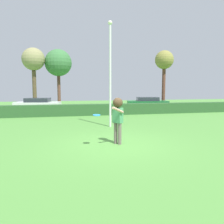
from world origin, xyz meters
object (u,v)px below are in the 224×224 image
frisbee (97,115)px  bare_elm_tree (33,61)px  lamppost (110,69)px  maple_tree (164,62)px  parked_car_white (38,104)px  parked_car_green (147,102)px  oak_tree (58,63)px  person (118,114)px

frisbee → bare_elm_tree: bearing=103.2°
lamppost → maple_tree: 13.73m
parked_car_white → lamppost: bearing=-63.9°
frisbee → parked_car_green: parked_car_green is taller
parked_car_green → oak_tree: bearing=151.8°
lamppost → maple_tree: (8.42, 10.69, 1.86)m
oak_tree → parked_car_green: bearing=-28.2°
parked_car_white → oak_tree: (1.94, 4.48, 4.36)m
frisbee → bare_elm_tree: (-4.26, 18.10, 4.02)m
person → parked_car_white: size_ratio=0.41×
person → frisbee: bearing=-161.4°
frisbee → oak_tree: size_ratio=0.04×
maple_tree → parked_car_white: bearing=-177.4°
bare_elm_tree → frisbee: bearing=-76.8°
frisbee → lamppost: (1.40, 4.12, 2.02)m
person → frisbee: person is taller
lamppost → bare_elm_tree: (-5.66, 13.98, 2.00)m
parked_car_green → lamppost: bearing=-122.4°
lamppost → parked_car_white: lamppost is taller
person → parked_car_white: person is taller
oak_tree → parked_car_white: bearing=-113.4°
maple_tree → parked_car_green: bearing=-155.9°
parked_car_green → oak_tree: size_ratio=0.67×
parked_car_white → maple_tree: size_ratio=0.70×
frisbee → maple_tree: 18.19m
parked_car_green → bare_elm_tree: bearing=159.8°
lamppost → parked_car_white: size_ratio=1.31×
lamppost → frisbee: bearing=-108.8°
parked_car_white → maple_tree: bearing=2.6°
parked_car_green → bare_elm_tree: size_ratio=0.68×
lamppost → maple_tree: maple_tree is taller
person → lamppost: 4.37m
frisbee → oak_tree: oak_tree is taller
parked_car_green → person: bearing=-116.3°
person → parked_car_green: 15.05m
person → bare_elm_tree: bare_elm_tree is taller
bare_elm_tree → oak_tree: oak_tree is taller
parked_car_green → bare_elm_tree: bare_elm_tree is taller
parked_car_white → maple_tree: 14.08m
lamppost → oak_tree: size_ratio=0.87×
parked_car_white → oak_tree: oak_tree is taller
lamppost → person: bearing=-98.0°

